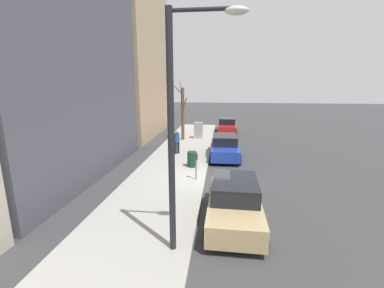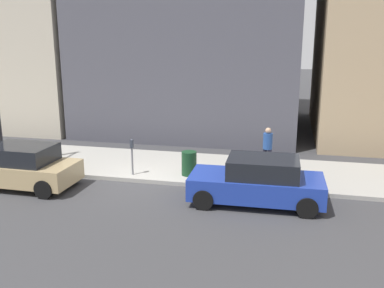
# 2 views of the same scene
# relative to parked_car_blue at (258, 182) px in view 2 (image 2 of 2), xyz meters

# --- Properties ---
(ground_plane) EXTENTS (120.00, 120.00, 0.00)m
(ground_plane) POSITION_rel_parked_car_blue_xyz_m (1.00, 4.37, -0.74)
(ground_plane) COLOR #38383A
(sidewalk) EXTENTS (4.00, 36.00, 0.15)m
(sidewalk) POSITION_rel_parked_car_blue_xyz_m (3.00, 4.37, -0.66)
(sidewalk) COLOR #9E9B93
(sidewalk) RESTS_ON ground
(parked_car_blue) EXTENTS (2.00, 4.24, 1.52)m
(parked_car_blue) POSITION_rel_parked_car_blue_xyz_m (0.00, 0.00, 0.00)
(parked_car_blue) COLOR #1E389E
(parked_car_blue) RESTS_ON ground
(parked_car_tan) EXTENTS (1.98, 4.23, 1.52)m
(parked_car_tan) POSITION_rel_parked_car_blue_xyz_m (-0.29, 8.36, 0.00)
(parked_car_tan) COLOR tan
(parked_car_tan) RESTS_ON ground
(parking_meter) EXTENTS (0.14, 0.10, 1.35)m
(parking_meter) POSITION_rel_parked_car_blue_xyz_m (1.45, 4.78, 0.24)
(parking_meter) COLOR slate
(parking_meter) RESTS_ON sidewalk
(trash_bin) EXTENTS (0.56, 0.56, 0.90)m
(trash_bin) POSITION_rel_parked_car_blue_xyz_m (1.90, 2.70, -0.14)
(trash_bin) COLOR #14381E
(trash_bin) RESTS_ON sidewalk
(pedestrian_near_meter) EXTENTS (0.36, 0.36, 1.66)m
(pedestrian_near_meter) POSITION_rel_parked_car_blue_xyz_m (3.28, -0.10, 0.35)
(pedestrian_near_meter) COLOR #1E1E2D
(pedestrian_near_meter) RESTS_ON sidewalk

